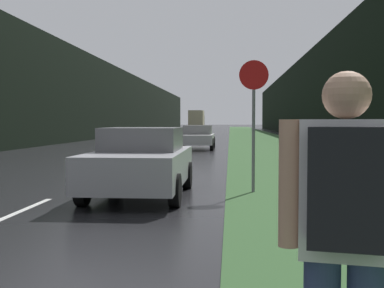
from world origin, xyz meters
name	(u,v)px	position (x,y,z in m)	size (l,w,h in m)	color
grass_verge	(266,142)	(6.63, 40.00, 0.01)	(6.00, 240.00, 0.02)	#33562D
lane_stripe_b	(17,213)	(0.00, 8.72, 0.00)	(0.12, 3.00, 0.01)	silver
lane_stripe_c	(114,172)	(0.00, 15.72, 0.00)	(0.12, 3.00, 0.01)	silver
lane_stripe_d	(150,156)	(0.00, 22.72, 0.00)	(0.12, 3.00, 0.01)	silver
lane_stripe_e	(169,148)	(0.00, 29.72, 0.00)	(0.12, 3.00, 0.01)	silver
lane_stripe_f	(181,143)	(0.00, 36.72, 0.00)	(0.12, 3.00, 0.01)	silver
treeline_far_side	(102,101)	(-9.63, 50.00, 3.83)	(2.00, 140.00, 7.65)	black
treeline_near_side	(319,94)	(12.63, 50.00, 4.41)	(2.00, 140.00, 8.81)	black
stop_sign	(254,113)	(4.24, 11.45, 1.79)	(0.65, 0.07, 2.96)	slate
hitchhiker_with_backpack	(345,235)	(4.26, 2.95, 1.05)	(0.63, 0.48, 1.83)	navy
car_passing_near	(141,162)	(1.81, 10.82, 0.74)	(1.96, 4.17, 1.47)	#9E9EA3
car_passing_far	(198,137)	(1.81, 28.82, 0.71)	(1.98, 4.32, 1.40)	#BCBCBC
delivery_truck	(197,121)	(-1.81, 80.49, 1.83)	(2.52, 6.72, 3.49)	#6E684F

